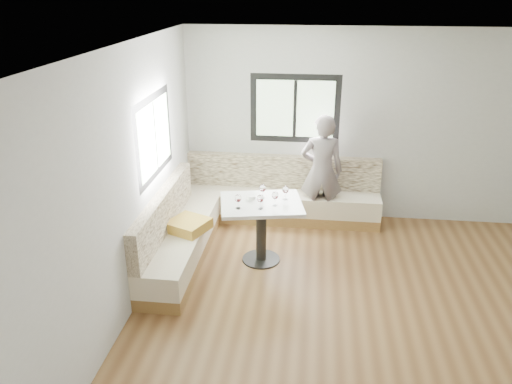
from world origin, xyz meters
TOP-DOWN VIEW (x-y plane):
  - room at (-0.08, 0.08)m, footprint 5.01×5.01m
  - banquette at (-1.59, 1.63)m, footprint 2.90×2.80m
  - table at (-1.22, 0.99)m, footprint 1.13×0.96m
  - person at (-0.48, 2.14)m, footprint 0.62×0.41m
  - olive_ramekin at (-1.36, 1.08)m, footprint 0.11×0.11m
  - wine_glass_a at (-1.48, 0.78)m, footprint 0.08×0.08m
  - wine_glass_b at (-1.21, 0.80)m, footprint 0.08×0.08m
  - wine_glass_c at (-1.04, 0.92)m, footprint 0.08×0.08m
  - wine_glass_d at (-1.22, 1.13)m, footprint 0.08×0.08m
  - wine_glass_e at (-0.93, 1.12)m, footprint 0.08×0.08m

SIDE VIEW (x-z plane):
  - banquette at x=-1.59m, z-range -0.14..0.81m
  - table at x=-1.22m, z-range 0.20..1.02m
  - person at x=-0.48m, z-range 0.00..1.67m
  - olive_ramekin at x=-1.36m, z-range 0.82..0.86m
  - wine_glass_a at x=-1.48m, z-range 0.86..1.04m
  - wine_glass_b at x=-1.21m, z-range 0.86..1.04m
  - wine_glass_c at x=-1.04m, z-range 0.86..1.04m
  - wine_glass_d at x=-1.22m, z-range 0.86..1.04m
  - wine_glass_e at x=-0.93m, z-range 0.86..1.04m
  - room at x=-0.08m, z-range 0.01..2.82m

